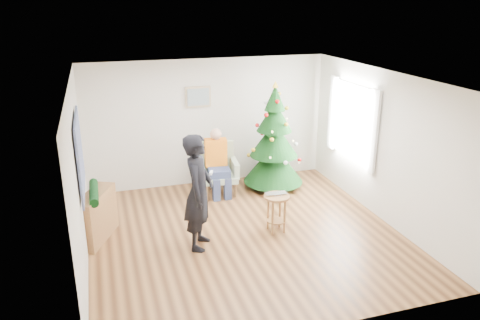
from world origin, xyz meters
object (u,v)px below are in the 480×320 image
object	(u,v)px
christmas_tree	(274,141)
armchair	(218,175)
stool	(276,213)
standing_man	(199,192)
console	(96,216)

from	to	relation	value
christmas_tree	armchair	distance (m)	1.34
stool	standing_man	world-z (taller)	standing_man
stool	console	xyz separation A→B (m)	(-2.87, 0.60, 0.07)
stool	armchair	bearing A→B (deg)	105.59
standing_man	console	world-z (taller)	standing_man
christmas_tree	standing_man	size ratio (longest dim) A/B	1.20
christmas_tree	console	size ratio (longest dim) A/B	2.21
stool	console	bearing A→B (deg)	168.12
christmas_tree	standing_man	distance (m)	2.81
christmas_tree	console	world-z (taller)	christmas_tree
stool	standing_man	size ratio (longest dim) A/B	0.35
stool	standing_man	bearing A→B (deg)	-175.43
christmas_tree	stool	bearing A→B (deg)	-109.56
christmas_tree	standing_man	xyz separation A→B (m)	(-1.99, -1.97, -0.07)
stool	armchair	world-z (taller)	armchair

